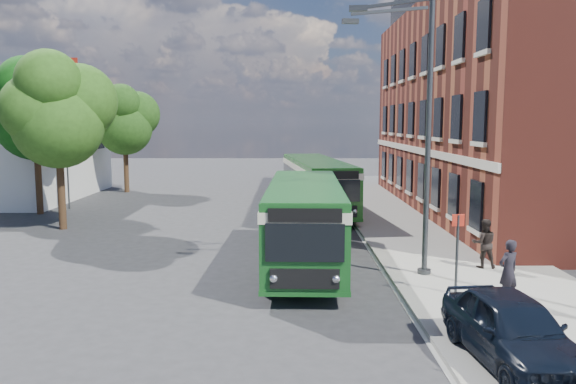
{
  "coord_description": "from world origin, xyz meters",
  "views": [
    {
      "loc": [
        0.62,
        -20.3,
        5.2
      ],
      "look_at": [
        0.64,
        3.61,
        2.2
      ],
      "focal_mm": 35.0,
      "sensor_mm": 36.0,
      "label": 1
    }
  ],
  "objects_px": {
    "parked_car": "(512,329)",
    "street_lamp": "(417,134)",
    "bus_front": "(305,216)",
    "bus_rear": "(316,180)"
  },
  "relations": [
    {
      "from": "bus_rear",
      "to": "parked_car",
      "type": "height_order",
      "value": "bus_rear"
    },
    {
      "from": "bus_rear",
      "to": "parked_car",
      "type": "relative_size",
      "value": 2.91
    },
    {
      "from": "street_lamp",
      "to": "bus_front",
      "type": "relative_size",
      "value": 0.86
    },
    {
      "from": "bus_rear",
      "to": "parked_car",
      "type": "bearing_deg",
      "value": -81.83
    },
    {
      "from": "street_lamp",
      "to": "bus_rear",
      "type": "relative_size",
      "value": 0.71
    },
    {
      "from": "bus_front",
      "to": "parked_car",
      "type": "xyz_separation_m",
      "value": [
        4.1,
        -8.69,
        -0.94
      ]
    },
    {
      "from": "street_lamp",
      "to": "parked_car",
      "type": "height_order",
      "value": "street_lamp"
    },
    {
      "from": "parked_car",
      "to": "bus_rear",
      "type": "bearing_deg",
      "value": 92.65
    },
    {
      "from": "parked_car",
      "to": "street_lamp",
      "type": "bearing_deg",
      "value": 88.54
    },
    {
      "from": "bus_rear",
      "to": "bus_front",
      "type": "bearing_deg",
      "value": -94.83
    }
  ]
}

